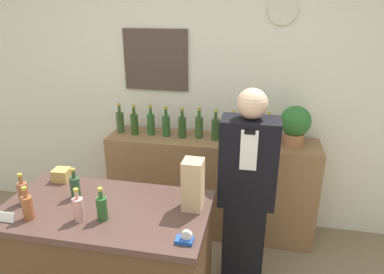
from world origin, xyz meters
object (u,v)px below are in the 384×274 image
(shopkeeper, at_px, (246,195))
(potted_plant, at_px, (295,124))
(paper_bag, at_px, (193,185))
(tape_dispenser, at_px, (185,239))

(shopkeeper, distance_m, potted_plant, 0.81)
(shopkeeper, height_order, potted_plant, shopkeeper)
(shopkeeper, xyz_separation_m, potted_plant, (0.35, 0.63, 0.36))
(potted_plant, xyz_separation_m, paper_bag, (-0.65, -1.12, -0.05))
(potted_plant, distance_m, paper_bag, 1.29)
(shopkeeper, relative_size, paper_bag, 5.11)
(shopkeeper, bearing_deg, paper_bag, -121.69)
(shopkeeper, bearing_deg, tape_dispenser, -108.80)
(paper_bag, xyz_separation_m, tape_dispenser, (0.02, -0.32, -0.13))
(potted_plant, relative_size, tape_dispenser, 3.89)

